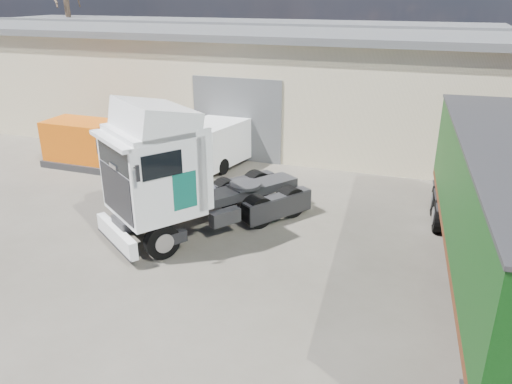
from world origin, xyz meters
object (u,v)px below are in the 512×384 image
(box_trailer, at_px, (505,205))
(orange_skip, at_px, (83,146))
(panel_van, at_px, (225,139))
(tractor_unit, at_px, (179,179))

(box_trailer, bearing_deg, orange_skip, 159.32)
(box_trailer, height_order, panel_van, box_trailer)
(panel_van, bearing_deg, orange_skip, -143.05)
(orange_skip, bearing_deg, tractor_unit, -32.17)
(orange_skip, bearing_deg, box_trailer, -16.33)
(tractor_unit, distance_m, box_trailer, 8.74)
(tractor_unit, height_order, box_trailer, tractor_unit)
(tractor_unit, relative_size, orange_skip, 2.08)
(orange_skip, bearing_deg, panel_van, 24.16)
(box_trailer, xyz_separation_m, orange_skip, (-15.67, 4.92, -1.49))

